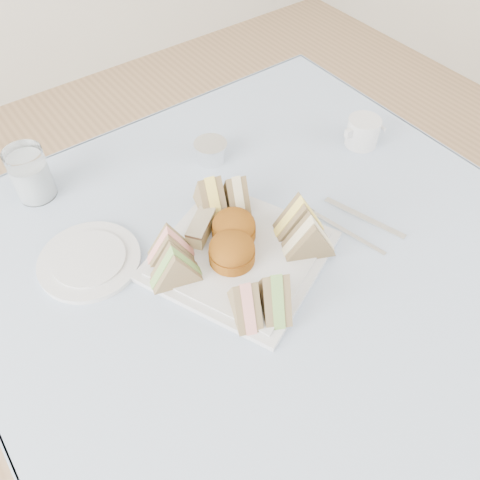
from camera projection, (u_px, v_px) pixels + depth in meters
floor at (260, 418)px, 1.48m from camera, size 4.00×4.00×0.00m
table at (264, 357)px, 1.20m from camera, size 0.90×0.90×0.74m
tablecloth at (272, 258)px, 0.92m from camera, size 1.02×1.02×0.01m
serving_plate at (240, 256)px, 0.92m from camera, size 0.37×0.37×0.01m
sandwich_fl_a at (245, 298)px, 0.80m from camera, size 0.07×0.10×0.08m
sandwich_fl_b at (275, 290)px, 0.81m from camera, size 0.08×0.10×0.08m
sandwich_fr_a at (300, 215)px, 0.92m from camera, size 0.10×0.08×0.08m
sandwich_fr_b at (310, 235)px, 0.88m from camera, size 0.10×0.08×0.08m
sandwich_bl_a at (175, 265)px, 0.84m from camera, size 0.10×0.07×0.08m
sandwich_bl_b at (170, 244)px, 0.88m from camera, size 0.09×0.07×0.07m
sandwich_br_a at (236, 192)px, 0.96m from camera, size 0.06×0.09×0.08m
sandwich_br_b at (210, 194)px, 0.95m from camera, size 0.07×0.10×0.09m
scone_left at (232, 250)px, 0.88m from camera, size 0.11×0.11×0.06m
scone_right at (234, 227)px, 0.92m from camera, size 0.11×0.11×0.05m
pastry_slice at (201, 228)px, 0.93m from camera, size 0.08×0.07×0.04m
side_plate at (89, 261)px, 0.91m from camera, size 0.23×0.23×0.01m
water_glass at (30, 174)px, 0.99m from camera, size 0.09×0.09×0.11m
tea_strainer at (211, 152)px, 1.08m from camera, size 0.07×0.07×0.04m
knife at (364, 218)px, 0.98m from camera, size 0.06×0.17×0.00m
fork at (348, 233)px, 0.96m from camera, size 0.04×0.16×0.00m
creamer_jug at (363, 132)px, 1.11m from camera, size 0.08×0.08×0.06m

